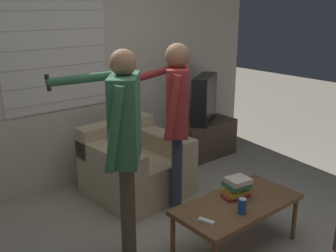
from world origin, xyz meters
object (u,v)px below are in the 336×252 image
Objects in this scene: book_stack at (236,187)px; soda_can at (242,206)px; coffee_table at (237,207)px; armchair_beige at (135,166)px; tv at (204,99)px; spare_remote at (206,221)px; person_right_standing at (176,109)px; person_left_standing at (124,133)px.

book_stack reaches higher than soda_can.
book_stack reaches higher than coffee_table.
tv reaches higher than armchair_beige.
coffee_table is (0.06, -1.40, 0.08)m from armchair_beige.
tv is 2.36m from soda_can.
armchair_beige reaches higher than spare_remote.
coffee_table is 8.06× the size of spare_remote.
armchair_beige is 4.06× the size of book_stack.
person_right_standing is (-1.29, -0.92, 0.26)m from tv.
spare_remote is (-1.73, -1.79, -0.35)m from tv.
coffee_table is 0.16m from book_stack.
armchair_beige is 1.41m from coffee_table.
book_stack is (0.07, 0.08, 0.13)m from coffee_table.
tv is 2.46m from person_left_standing.
book_stack is at bearing -2.87° from spare_remote.
person_right_standing is (0.80, 0.33, -0.02)m from person_left_standing.
tv is at bearing -18.87° from person_left_standing.
book_stack is at bearing 91.01° from armchair_beige.
spare_remote is (-0.49, -0.14, -0.08)m from book_stack.
coffee_table is 1.66× the size of tv.
person_left_standing reaches higher than book_stack.
spare_remote is at bearing 166.31° from soda_can.
tv reaches higher than book_stack.
person_left_standing is (-0.73, -0.93, 0.78)m from armchair_beige.
coffee_table is at bearing -140.57° from person_right_standing.
person_right_standing is 0.91m from book_stack.
person_right_standing is 6.76× the size of book_stack.
soda_can is at bearing -91.81° from person_left_standing.
spare_remote is at bearing -166.56° from person_right_standing.
person_left_standing is (-0.79, 0.47, 0.69)m from coffee_table.
spare_remote is (-0.44, -0.87, -0.62)m from person_right_standing.
person_left_standing is at bearing 152.95° from person_right_standing.
person_right_standing reaches higher than soda_can.
person_left_standing is at bearing 47.53° from armchair_beige.
book_stack is at bearing 49.24° from coffee_table.
spare_remote is at bearing 13.01° from tv.
tv is (1.31, 1.73, 0.41)m from coffee_table.
armchair_beige is at bearing 57.34° from spare_remote.
spare_remote is at bearing 71.54° from armchair_beige.
person_left_standing is at bearing -1.96° from tv.
spare_remote is (-0.43, -0.06, 0.05)m from coffee_table.
soda_can is at bearing -32.24° from spare_remote.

